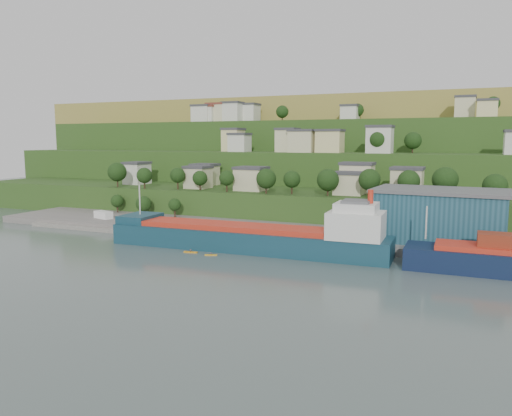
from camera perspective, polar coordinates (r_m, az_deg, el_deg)
The scene contains 10 objects.
ground at distance 114.79m, azimuth -3.06°, elevation -5.62°, with size 500.00×500.00×0.00m, color #4A5A57.
quay at distance 134.09m, azimuth 10.05°, elevation -3.78°, with size 220.00×26.00×4.00m, color slate.
pebble_beach at distance 162.94m, azimuth -17.12°, elevation -1.98°, with size 40.00×18.00×2.40m, color slate.
hillside at distance 274.61m, azimuth 12.73°, elevation 2.01°, with size 360.00×210.47×96.00m.
cargo_ship_near at distance 120.51m, azimuth -0.21°, elevation -3.58°, with size 69.90×13.04×17.89m.
warehouse at distance 129.51m, azimuth 20.22°, elevation -0.76°, with size 32.29×21.19×12.80m.
caravan at distance 165.04m, azimuth -17.04°, elevation -0.88°, with size 6.64×2.77×3.10m, color white.
dinghy at distance 152.74m, azimuth -13.98°, elevation -1.88°, with size 4.09×1.54×0.82m, color silver.
kayak_orange at distance 120.11m, azimuth -7.48°, elevation -4.96°, with size 3.41×1.12×0.84m.
kayak_yellow at distance 116.72m, azimuth -5.17°, elevation -5.31°, with size 2.89×1.55×0.73m.
Camera 1 is at (49.63, -100.07, 26.45)m, focal length 35.00 mm.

